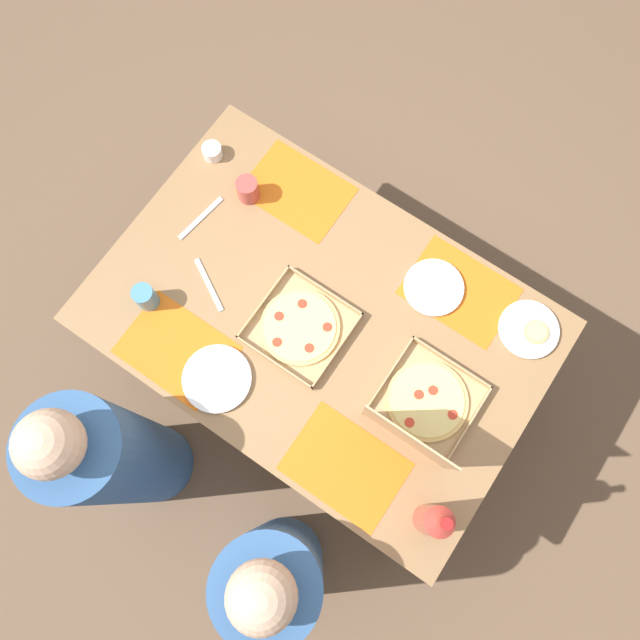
% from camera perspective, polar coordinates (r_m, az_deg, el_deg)
% --- Properties ---
extents(ground_plane, '(6.00, 6.00, 0.00)m').
position_cam_1_polar(ground_plane, '(2.84, -0.00, -4.03)').
color(ground_plane, brown).
extents(dining_table, '(1.50, 1.01, 0.74)m').
position_cam_1_polar(dining_table, '(2.21, -0.00, -0.71)').
color(dining_table, '#3F3328').
rests_on(dining_table, ground_plane).
extents(placemat_near_left, '(0.36, 0.26, 0.00)m').
position_cam_1_polar(placemat_near_left, '(2.20, 12.59, 2.58)').
color(placemat_near_left, orange).
rests_on(placemat_near_left, dining_table).
extents(placemat_near_right, '(0.36, 0.26, 0.00)m').
position_cam_1_polar(placemat_near_right, '(2.29, -2.06, 11.70)').
color(placemat_near_right, orange).
rests_on(placemat_near_right, dining_table).
extents(placemat_far_left, '(0.36, 0.26, 0.00)m').
position_cam_1_polar(placemat_far_left, '(2.04, 2.33, -13.16)').
color(placemat_far_left, orange).
rests_on(placemat_far_left, dining_table).
extents(placemat_far_right, '(0.36, 0.26, 0.00)m').
position_cam_1_polar(placemat_far_right, '(2.14, -12.91, -2.63)').
color(placemat_far_right, orange).
rests_on(placemat_far_right, dining_table).
extents(pizza_box_edge_far, '(0.30, 0.33, 0.34)m').
position_cam_1_polar(pizza_box_edge_far, '(2.03, 9.36, -7.96)').
color(pizza_box_edge_far, tan).
rests_on(pizza_box_edge_far, dining_table).
extents(pizza_box_center, '(0.31, 0.31, 0.04)m').
position_cam_1_polar(pizza_box_center, '(2.10, -1.83, -0.63)').
color(pizza_box_center, tan).
rests_on(pizza_box_center, dining_table).
extents(plate_far_right, '(0.23, 0.23, 0.02)m').
position_cam_1_polar(plate_far_right, '(2.09, -9.37, -5.30)').
color(plate_far_right, white).
rests_on(plate_far_right, dining_table).
extents(plate_near_left, '(0.20, 0.20, 0.03)m').
position_cam_1_polar(plate_near_left, '(2.21, 18.50, -0.85)').
color(plate_near_left, white).
rests_on(plate_near_left, dining_table).
extents(plate_middle, '(0.21, 0.21, 0.02)m').
position_cam_1_polar(plate_middle, '(2.17, 10.29, 2.91)').
color(plate_middle, white).
rests_on(plate_middle, dining_table).
extents(soda_bottle, '(0.09, 0.09, 0.32)m').
position_cam_1_polar(soda_bottle, '(1.93, 10.36, -17.54)').
color(soda_bottle, '#B2382D').
rests_on(soda_bottle, dining_table).
extents(cup_dark, '(0.07, 0.07, 0.10)m').
position_cam_1_polar(cup_dark, '(2.16, -15.60, 2.02)').
color(cup_dark, teal).
rests_on(cup_dark, dining_table).
extents(cup_spare, '(0.08, 0.08, 0.09)m').
position_cam_1_polar(cup_spare, '(2.26, -6.60, 11.72)').
color(cup_spare, '#BF4742').
rests_on(cup_spare, dining_table).
extents(condiment_bowl, '(0.07, 0.07, 0.05)m').
position_cam_1_polar(condiment_bowl, '(2.37, -9.78, 14.88)').
color(condiment_bowl, white).
rests_on(condiment_bowl, dining_table).
extents(knife_by_near_left, '(0.05, 0.21, 0.00)m').
position_cam_1_polar(knife_by_near_left, '(2.28, -10.81, 9.10)').
color(knife_by_near_left, '#B7B7BC').
rests_on(knife_by_near_left, dining_table).
extents(knife_by_near_right, '(0.19, 0.12, 0.00)m').
position_cam_1_polar(knife_by_near_right, '(2.18, -10.09, 3.18)').
color(knife_by_near_right, '#B7B7BC').
rests_on(knife_by_near_right, dining_table).
extents(diner_left_seat, '(0.32, 0.32, 1.15)m').
position_cam_1_polar(diner_left_seat, '(2.29, -4.05, -21.91)').
color(diner_left_seat, '#33598C').
rests_on(diner_left_seat, ground_plane).
extents(diner_right_seat, '(0.32, 0.32, 1.21)m').
position_cam_1_polar(diner_right_seat, '(2.35, -17.97, -11.75)').
color(diner_right_seat, '#33598C').
rests_on(diner_right_seat, ground_plane).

